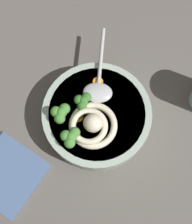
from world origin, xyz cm
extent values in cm
cube|color=#5B5651|center=(0.00, 0.00, 1.28)|extent=(107.34, 107.34, 2.57)
cylinder|color=#9EB2A3|center=(3.84, -0.19, 5.63)|extent=(22.36, 22.36, 6.12)
cylinder|color=olive|center=(3.84, -0.19, 5.88)|extent=(19.68, 19.68, 5.63)
torus|color=beige|center=(6.82, -0.26, 9.35)|extent=(9.59, 9.59, 1.32)
torus|color=beige|center=(7.44, -0.67, 10.41)|extent=(10.27, 10.27, 1.19)
sphere|color=beige|center=(6.82, -0.26, 11.07)|extent=(3.72, 3.72, 3.72)
ellipsoid|color=#B7B7BC|center=(-0.02, -0.83, 9.49)|extent=(5.32, 6.64, 1.60)
cylinder|color=#B7B7BC|center=(-7.42, -2.06, 9.49)|extent=(14.93, 3.25, 0.80)
cylinder|color=#7A9E60|center=(6.36, -6.48, 9.28)|extent=(1.10, 1.10, 1.18)
sphere|color=#478938|center=(6.36, -6.48, 10.95)|extent=(2.16, 2.16, 2.16)
sphere|color=#478938|center=(7.44, -6.48, 10.76)|extent=(2.16, 2.16, 2.16)
sphere|color=#478938|center=(5.38, -6.09, 10.86)|extent=(2.16, 2.16, 2.16)
sphere|color=#478938|center=(6.36, -7.56, 10.80)|extent=(2.16, 2.16, 2.16)
cylinder|color=#7A9E60|center=(2.82, -2.99, 9.23)|extent=(1.00, 1.00, 1.07)
sphere|color=#38752D|center=(2.82, -2.99, 10.74)|extent=(1.96, 1.96, 1.96)
sphere|color=#38752D|center=(3.80, -2.99, 10.56)|extent=(1.96, 1.96, 1.96)
sphere|color=#38752D|center=(1.93, -2.63, 10.65)|extent=(1.96, 1.96, 1.96)
sphere|color=#38752D|center=(2.82, -3.97, 10.60)|extent=(1.96, 1.96, 1.96)
cylinder|color=#7A9E60|center=(10.45, -3.30, 9.28)|extent=(1.10, 1.10, 1.18)
sphere|color=#478938|center=(10.45, -3.30, 10.95)|extent=(2.16, 2.16, 2.16)
sphere|color=#478938|center=(11.53, -3.30, 10.76)|extent=(2.16, 2.16, 2.16)
sphere|color=#478938|center=(9.47, -2.90, 10.85)|extent=(2.16, 2.16, 2.16)
sphere|color=#478938|center=(10.45, -4.38, 10.80)|extent=(2.16, 2.16, 2.16)
cylinder|color=orange|center=(-2.51, -1.42, 8.97)|extent=(2.12, 2.12, 0.55)
cylinder|color=orange|center=(5.81, -3.36, 8.90)|extent=(2.12, 2.12, 0.41)
cube|color=#4C6693|center=(19.92, -15.01, 2.97)|extent=(16.75, 16.60, 0.80)
camera|label=1|loc=(19.98, 3.99, 61.86)|focal=44.38mm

